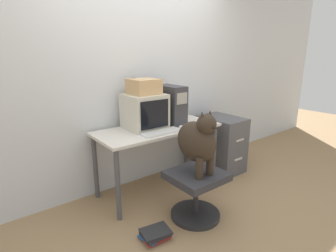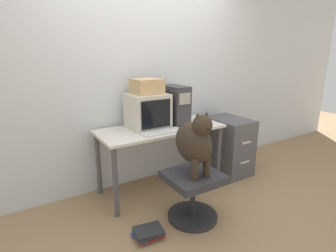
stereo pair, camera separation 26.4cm
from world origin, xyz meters
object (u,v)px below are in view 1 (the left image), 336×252
at_px(keyboard, 162,132).
at_px(book_stack_floor, 155,234).
at_px(crt_monitor, 145,111).
at_px(office_chair, 196,190).
at_px(filing_cabinet, 221,144).
at_px(cardboard_box, 144,87).
at_px(dog, 198,140).
at_px(pc_tower, 170,105).

bearing_deg(keyboard, book_stack_floor, -131.91).
relative_size(crt_monitor, book_stack_floor, 1.51).
height_order(crt_monitor, office_chair, crt_monitor).
height_order(crt_monitor, book_stack_floor, crt_monitor).
bearing_deg(filing_cabinet, cardboard_box, 171.89).
relative_size(dog, cardboard_box, 2.07).
bearing_deg(office_chair, cardboard_box, 95.82).
xyz_separation_m(dog, book_stack_floor, (-0.50, -0.02, -0.75)).
bearing_deg(pc_tower, dog, -109.92).
xyz_separation_m(office_chair, book_stack_floor, (-0.50, -0.02, -0.24)).
bearing_deg(filing_cabinet, pc_tower, 169.58).
distance_m(office_chair, filing_cabinet, 1.21).
distance_m(pc_tower, keyboard, 0.48).
height_order(crt_monitor, filing_cabinet, crt_monitor).
bearing_deg(keyboard, dog, -83.01).
relative_size(cardboard_box, book_stack_floor, 1.06).
bearing_deg(pc_tower, keyboard, -140.27).
relative_size(office_chair, dog, 0.82).
xyz_separation_m(keyboard, cardboard_box, (-0.02, 0.29, 0.45)).
relative_size(crt_monitor, filing_cabinet, 0.56).
height_order(office_chair, filing_cabinet, filing_cabinet).
distance_m(crt_monitor, filing_cabinet, 1.27).
xyz_separation_m(crt_monitor, book_stack_floor, (-0.42, -0.78, -0.90)).
bearing_deg(office_chair, filing_cabinet, 29.97).
distance_m(cardboard_box, book_stack_floor, 1.47).
bearing_deg(office_chair, crt_monitor, 95.84).
bearing_deg(book_stack_floor, cardboard_box, 61.61).
bearing_deg(pc_tower, office_chair, -110.01).
xyz_separation_m(pc_tower, filing_cabinet, (0.77, -0.14, -0.61)).
distance_m(crt_monitor, pc_tower, 0.35).
height_order(cardboard_box, book_stack_floor, cardboard_box).
xyz_separation_m(keyboard, office_chair, (0.06, -0.47, -0.49)).
xyz_separation_m(crt_monitor, filing_cabinet, (1.12, -0.16, -0.57)).
relative_size(crt_monitor, office_chair, 0.84).
distance_m(keyboard, dog, 0.48).
bearing_deg(cardboard_box, book_stack_floor, -118.39).
bearing_deg(pc_tower, filing_cabinet, -10.42).
distance_m(crt_monitor, keyboard, 0.34).
distance_m(crt_monitor, dog, 0.78).
bearing_deg(filing_cabinet, crt_monitor, 172.08).
distance_m(pc_tower, office_chair, 1.05).
bearing_deg(book_stack_floor, crt_monitor, 61.50).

